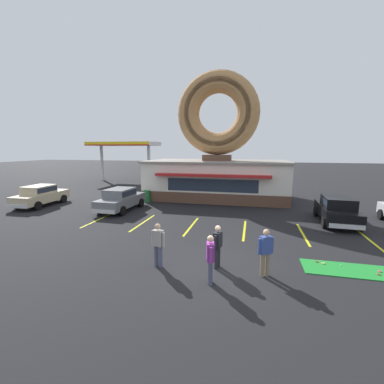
# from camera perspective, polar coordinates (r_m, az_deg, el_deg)

# --- Properties ---
(ground_plane) EXTENTS (160.00, 160.00, 0.00)m
(ground_plane) POSITION_cam_1_polar(r_m,az_deg,el_deg) (9.92, 5.34, -16.77)
(ground_plane) COLOR black
(donut_shop_building) EXTENTS (12.30, 6.75, 10.96)m
(donut_shop_building) POSITION_cam_1_polar(r_m,az_deg,el_deg) (22.98, 5.59, 7.91)
(donut_shop_building) COLOR brown
(donut_shop_building) RESTS_ON ground
(putting_mat) EXTENTS (3.55, 1.26, 0.03)m
(putting_mat) POSITION_cam_1_polar(r_m,az_deg,el_deg) (11.43, 32.37, -14.53)
(putting_mat) COLOR #1E842D
(putting_mat) RESTS_ON ground
(mini_donut_near_left) EXTENTS (0.13, 0.13, 0.04)m
(mini_donut_near_left) POSITION_cam_1_polar(r_m,az_deg,el_deg) (11.48, 25.98, -13.70)
(mini_donut_near_left) COLOR brown
(mini_donut_near_left) RESTS_ON putting_mat
(mini_donut_near_right) EXTENTS (0.13, 0.13, 0.04)m
(mini_donut_near_right) POSITION_cam_1_polar(r_m,az_deg,el_deg) (11.42, 27.16, -13.92)
(mini_donut_near_right) COLOR #E5C666
(mini_donut_near_right) RESTS_ON putting_mat
(mini_donut_mid_left) EXTENTS (0.13, 0.13, 0.04)m
(mini_donut_mid_left) POSITION_cam_1_polar(r_m,az_deg,el_deg) (11.79, 36.25, -14.01)
(mini_donut_mid_left) COLOR #D8667F
(mini_donut_mid_left) RESTS_ON putting_mat
(mini_donut_mid_centre) EXTENTS (0.13, 0.13, 0.04)m
(mini_donut_mid_centre) POSITION_cam_1_polar(r_m,az_deg,el_deg) (11.51, 36.10, -14.55)
(mini_donut_mid_centre) COLOR brown
(mini_donut_mid_centre) RESTS_ON putting_mat
(golf_ball) EXTENTS (0.04, 0.04, 0.04)m
(golf_ball) POSITION_cam_1_polar(r_m,az_deg,el_deg) (11.57, 30.22, -13.86)
(golf_ball) COLOR white
(golf_ball) RESTS_ON putting_mat
(car_black) EXTENTS (2.15, 4.64, 1.60)m
(car_black) POSITION_cam_1_polar(r_m,az_deg,el_deg) (17.55, 29.52, -3.27)
(car_black) COLOR black
(car_black) RESTS_ON ground
(car_champagne) EXTENTS (2.08, 4.61, 1.60)m
(car_champagne) POSITION_cam_1_polar(r_m,az_deg,el_deg) (23.16, -30.63, -0.51)
(car_champagne) COLOR #BCAD89
(car_champagne) RESTS_ON ground
(car_grey) EXTENTS (2.08, 4.61, 1.60)m
(car_grey) POSITION_cam_1_polar(r_m,az_deg,el_deg) (19.15, -15.56, -1.38)
(car_grey) COLOR slate
(car_grey) RESTS_ON ground
(pedestrian_blue_sweater_man) EXTENTS (0.32, 0.58, 1.65)m
(pedestrian_blue_sweater_man) POSITION_cam_1_polar(r_m,az_deg,el_deg) (8.65, 4.09, -14.24)
(pedestrian_blue_sweater_man) COLOR #474C66
(pedestrian_blue_sweater_man) RESTS_ON ground
(pedestrian_hooded_kid) EXTENTS (0.53, 0.40, 1.70)m
(pedestrian_hooded_kid) POSITION_cam_1_polar(r_m,az_deg,el_deg) (9.42, 16.04, -12.33)
(pedestrian_hooded_kid) COLOR #7F7056
(pedestrian_hooded_kid) RESTS_ON ground
(pedestrian_leather_jacket_man) EXTENTS (0.32, 0.58, 1.64)m
(pedestrian_leather_jacket_man) POSITION_cam_1_polar(r_m,az_deg,el_deg) (9.70, 5.71, -11.57)
(pedestrian_leather_jacket_man) COLOR #232328
(pedestrian_leather_jacket_man) RESTS_ON ground
(pedestrian_clipboard_woman) EXTENTS (0.58, 0.34, 1.68)m
(pedestrian_clipboard_woman) POSITION_cam_1_polar(r_m,az_deg,el_deg) (9.83, -7.56, -11.16)
(pedestrian_clipboard_woman) COLOR #474C66
(pedestrian_clipboard_woman) RESTS_ON ground
(trash_bin) EXTENTS (0.57, 0.57, 0.97)m
(trash_bin) POSITION_cam_1_polar(r_m,az_deg,el_deg) (21.82, -9.94, -0.85)
(trash_bin) COLOR #1E662D
(trash_bin) RESTS_ON ground
(gas_station_canopy) EXTENTS (9.00, 4.46, 5.30)m
(gas_station_canopy) POSITION_cam_1_polar(r_m,az_deg,el_deg) (36.26, -14.84, 10.01)
(gas_station_canopy) COLOR silver
(gas_station_canopy) RESTS_ON ground
(parking_stripe_far_left) EXTENTS (0.12, 3.60, 0.01)m
(parking_stripe_far_left) POSITION_cam_1_polar(r_m,az_deg,el_deg) (17.23, -20.05, -5.78)
(parking_stripe_far_left) COLOR yellow
(parking_stripe_far_left) RESTS_ON ground
(parking_stripe_left) EXTENTS (0.12, 3.60, 0.01)m
(parking_stripe_left) POSITION_cam_1_polar(r_m,az_deg,el_deg) (15.81, -10.86, -6.73)
(parking_stripe_left) COLOR yellow
(parking_stripe_left) RESTS_ON ground
(parking_stripe_mid_left) EXTENTS (0.12, 3.60, 0.01)m
(parking_stripe_mid_left) POSITION_cam_1_polar(r_m,az_deg,el_deg) (14.87, -0.15, -7.60)
(parking_stripe_mid_left) COLOR yellow
(parking_stripe_mid_left) RESTS_ON ground
(parking_stripe_centre) EXTENTS (0.12, 3.60, 0.01)m
(parking_stripe_centre) POSITION_cam_1_polar(r_m,az_deg,el_deg) (14.50, 11.57, -8.26)
(parking_stripe_centre) COLOR yellow
(parking_stripe_centre) RESTS_ON ground
(parking_stripe_mid_right) EXTENTS (0.12, 3.60, 0.01)m
(parking_stripe_mid_right) POSITION_cam_1_polar(r_m,az_deg,el_deg) (14.75, 23.43, -8.57)
(parking_stripe_mid_right) COLOR yellow
(parking_stripe_mid_right) RESTS_ON ground
(parking_stripe_right) EXTENTS (0.12, 3.60, 0.01)m
(parking_stripe_right) POSITION_cam_1_polar(r_m,az_deg,el_deg) (15.57, 34.48, -8.54)
(parking_stripe_right) COLOR yellow
(parking_stripe_right) RESTS_ON ground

